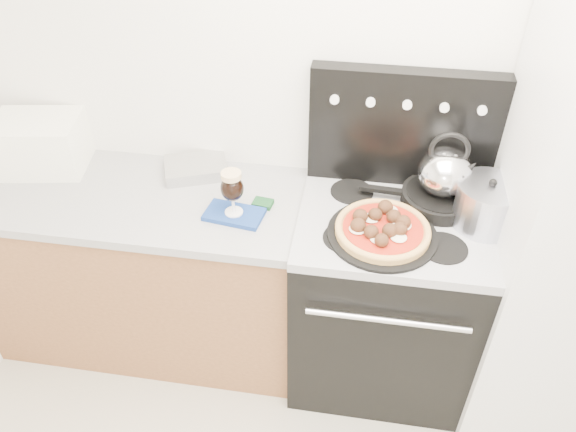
% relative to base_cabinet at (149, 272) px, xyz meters
% --- Properties ---
extents(room_shell, '(3.52, 3.01, 2.52)m').
position_rel_base_cabinet_xyz_m(room_shell, '(1.02, -0.91, 0.82)').
color(room_shell, '#BAB099').
rests_on(room_shell, ground).
extents(base_cabinet, '(1.45, 0.60, 0.86)m').
position_rel_base_cabinet_xyz_m(base_cabinet, '(0.00, 0.00, 0.00)').
color(base_cabinet, brown).
rests_on(base_cabinet, ground).
extents(countertop, '(1.48, 0.63, 0.04)m').
position_rel_base_cabinet_xyz_m(countertop, '(0.00, 0.00, 0.45)').
color(countertop, '#A2A2A4').
rests_on(countertop, base_cabinet).
extents(stove_body, '(0.76, 0.65, 0.88)m').
position_rel_base_cabinet_xyz_m(stove_body, '(1.10, -0.02, 0.01)').
color(stove_body, black).
rests_on(stove_body, ground).
extents(cooktop, '(0.76, 0.65, 0.04)m').
position_rel_base_cabinet_xyz_m(cooktop, '(1.10, -0.02, 0.47)').
color(cooktop, '#ADADB2').
rests_on(cooktop, stove_body).
extents(backguard, '(0.76, 0.08, 0.50)m').
position_rel_base_cabinet_xyz_m(backguard, '(1.10, 0.25, 0.74)').
color(backguard, black).
rests_on(backguard, cooktop).
extents(toaster_oven, '(0.41, 0.33, 0.23)m').
position_rel_base_cabinet_xyz_m(toaster_oven, '(-0.46, 0.14, 0.59)').
color(toaster_oven, white).
rests_on(toaster_oven, countertop).
extents(foil_sheet, '(0.32, 0.28, 0.05)m').
position_rel_base_cabinet_xyz_m(foil_sheet, '(0.23, 0.19, 0.50)').
color(foil_sheet, silver).
rests_on(foil_sheet, countertop).
extents(oven_mitt, '(0.25, 0.17, 0.02)m').
position_rel_base_cabinet_xyz_m(oven_mitt, '(0.47, -0.09, 0.48)').
color(oven_mitt, navy).
rests_on(oven_mitt, countertop).
extents(beer_glass, '(0.12, 0.12, 0.20)m').
position_rel_base_cabinet_xyz_m(beer_glass, '(0.47, -0.09, 0.59)').
color(beer_glass, black).
rests_on(beer_glass, oven_mitt).
extents(pizza_pan, '(0.49, 0.49, 0.01)m').
position_rel_base_cabinet_xyz_m(pizza_pan, '(1.06, -0.14, 0.50)').
color(pizza_pan, black).
rests_on(pizza_pan, cooktop).
extents(pizza, '(0.39, 0.39, 0.05)m').
position_rel_base_cabinet_xyz_m(pizza, '(1.06, -0.14, 0.53)').
color(pizza, '#E4C665').
rests_on(pizza, pizza_pan).
extents(skillet, '(0.33, 0.33, 0.05)m').
position_rel_base_cabinet_xyz_m(skillet, '(1.28, 0.10, 0.52)').
color(skillet, black).
rests_on(skillet, cooktop).
extents(tea_kettle, '(0.22, 0.22, 0.23)m').
position_rel_base_cabinet_xyz_m(tea_kettle, '(1.28, 0.10, 0.66)').
color(tea_kettle, silver).
rests_on(tea_kettle, skillet).
extents(stock_pot, '(0.25, 0.25, 0.18)m').
position_rel_base_cabinet_xyz_m(stock_pot, '(1.44, -0.01, 0.58)').
color(stock_pot, silver).
rests_on(stock_pot, cooktop).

